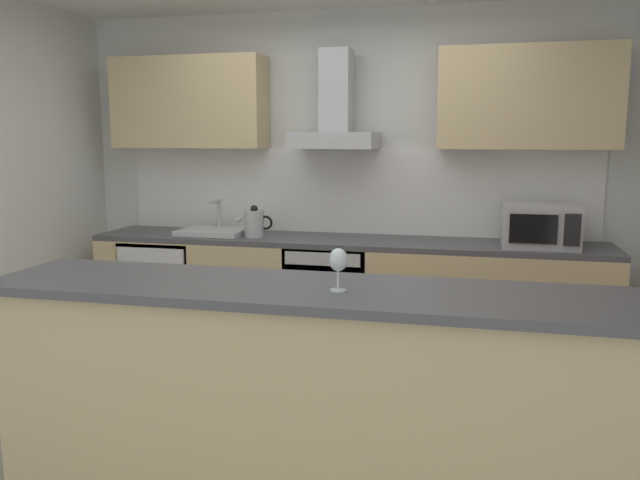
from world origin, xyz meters
The scene contains 13 objects.
ground centered at (0.00, 0.00, -0.01)m, with size 5.32×4.47×0.02m, color gray.
wall_back centered at (0.00, 1.80, 1.30)m, with size 5.32×0.12×2.60m, color silver.
backsplash_tile centered at (0.00, 1.72, 1.23)m, with size 3.67×0.02×0.66m, color white.
counter_back centered at (0.00, 1.42, 0.45)m, with size 3.80×0.60×0.90m.
counter_island centered at (0.23, -0.62, 0.51)m, with size 2.76×0.64×1.02m.
upper_cabinets centered at (0.00, 1.57, 1.91)m, with size 3.75×0.32×0.70m.
oven centered at (-0.09, 1.39, 0.46)m, with size 0.60×0.62×0.80m.
refrigerator centered at (-1.41, 1.39, 0.43)m, with size 0.58×0.60×0.85m.
microwave centered at (1.37, 1.36, 1.05)m, with size 0.50×0.38×0.30m.
sink centered at (-1.02, 1.40, 0.93)m, with size 0.50×0.40×0.26m.
kettle centered at (-0.67, 1.36, 1.01)m, with size 0.29×0.15×0.24m.
range_hood centered at (-0.09, 1.52, 1.79)m, with size 0.62×0.45×0.72m.
wine_glass centered at (0.41, -0.67, 1.14)m, with size 0.08×0.08×0.18m.
Camera 1 is at (0.93, -3.16, 1.63)m, focal length 35.85 mm.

